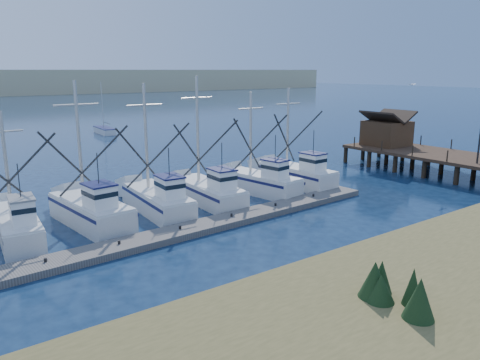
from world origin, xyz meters
name	(u,v)px	position (x,y,z in m)	size (l,w,h in m)	color
ground	(327,233)	(0.00, 0.00, 0.00)	(500.00, 500.00, 0.00)	#0C1D36
shore_bank	(379,336)	(-8.00, -10.00, 0.80)	(40.00, 10.00, 1.60)	#4C422D
floating_dock	(194,229)	(-6.57, 5.14, 0.20)	(30.56, 2.04, 0.41)	#68615D
timber_pier	(415,144)	(21.50, 8.46, 2.57)	(7.00, 20.00, 8.00)	black
trawler_fleet	(147,201)	(-7.35, 10.24, 1.00)	(29.51, 9.66, 9.59)	silver
sailboat_near	(105,131)	(5.71, 53.69, 0.49)	(2.21, 6.18, 8.10)	silver
flying_gull	(412,85)	(17.12, 6.45, 8.63)	(1.05, 0.19, 0.19)	white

